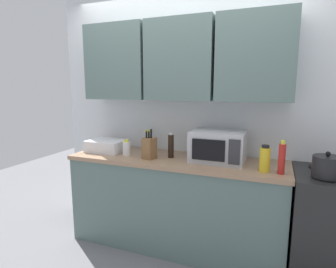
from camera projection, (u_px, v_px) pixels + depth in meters
wall_back_with_cabinets at (184, 88)px, 2.76m from camera, size 2.94×0.38×2.60m
counter_run at (176, 202)px, 2.73m from camera, size 2.07×0.63×0.90m
kettle at (327, 167)px, 2.04m from camera, size 0.20×0.20×0.20m
microwave at (218, 146)px, 2.52m from camera, size 0.48×0.37×0.28m
dish_rack at (107, 146)px, 2.93m from camera, size 0.38×0.30×0.12m
knife_block at (149, 148)px, 2.62m from camera, size 0.12×0.14×0.29m
bottle_red_sauce at (282, 158)px, 2.15m from camera, size 0.05×0.05×0.27m
bottle_yellow_mustard at (265, 159)px, 2.21m from camera, size 0.08×0.08×0.22m
bottle_clear_tall at (148, 141)px, 2.95m from camera, size 0.07×0.07×0.22m
bottle_soy_dark at (171, 146)px, 2.65m from camera, size 0.06×0.06×0.24m
bottle_white_jar at (127, 148)px, 2.74m from camera, size 0.08×0.08×0.16m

